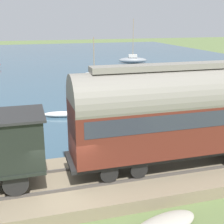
{
  "coord_description": "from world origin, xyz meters",
  "views": [
    {
      "loc": [
        -11.21,
        1.24,
        7.12
      ],
      "look_at": [
        3.21,
        -2.92,
        2.61
      ],
      "focal_mm": 50.0,
      "sensor_mm": 36.0,
      "label": 1
    }
  ],
  "objects_px": {
    "sailboat_gray": "(133,60)",
    "sailboat_navy": "(94,81)",
    "passenger_coach": "(183,110)",
    "rowboat_mid_harbor": "(62,114)",
    "rowboat_near_shore": "(104,109)",
    "rowboat_off_pier": "(4,116)",
    "rowboat_far_out": "(12,139)"
  },
  "relations": [
    {
      "from": "passenger_coach",
      "to": "sailboat_navy",
      "type": "height_order",
      "value": "passenger_coach"
    },
    {
      "from": "rowboat_far_out",
      "to": "rowboat_near_shore",
      "type": "relative_size",
      "value": 1.0
    },
    {
      "from": "rowboat_off_pier",
      "to": "sailboat_gray",
      "type": "bearing_deg",
      "value": -85.73
    },
    {
      "from": "sailboat_navy",
      "to": "rowboat_far_out",
      "type": "distance_m",
      "value": 16.89
    },
    {
      "from": "sailboat_navy",
      "to": "passenger_coach",
      "type": "bearing_deg",
      "value": 166.5
    },
    {
      "from": "passenger_coach",
      "to": "sailboat_navy",
      "type": "bearing_deg",
      "value": -2.07
    },
    {
      "from": "sailboat_navy",
      "to": "rowboat_off_pier",
      "type": "distance_m",
      "value": 13.28
    },
    {
      "from": "passenger_coach",
      "to": "sailboat_navy",
      "type": "relative_size",
      "value": 1.79
    },
    {
      "from": "passenger_coach",
      "to": "rowboat_near_shore",
      "type": "xyz_separation_m",
      "value": [
        10.99,
        0.79,
        -2.94
      ]
    },
    {
      "from": "sailboat_navy",
      "to": "rowboat_mid_harbor",
      "type": "bearing_deg",
      "value": 143.23
    },
    {
      "from": "passenger_coach",
      "to": "rowboat_mid_harbor",
      "type": "relative_size",
      "value": 3.66
    },
    {
      "from": "rowboat_off_pier",
      "to": "rowboat_near_shore",
      "type": "xyz_separation_m",
      "value": [
        -0.41,
        -7.55,
        0.1
      ]
    },
    {
      "from": "rowboat_far_out",
      "to": "rowboat_off_pier",
      "type": "bearing_deg",
      "value": 67.74
    },
    {
      "from": "passenger_coach",
      "to": "rowboat_far_out",
      "type": "xyz_separation_m",
      "value": [
        6.39,
        7.63,
        -2.98
      ]
    },
    {
      "from": "sailboat_navy",
      "to": "rowboat_mid_harbor",
      "type": "xyz_separation_m",
      "value": [
        -10.33,
        4.89,
        -0.37
      ]
    },
    {
      "from": "rowboat_far_out",
      "to": "rowboat_off_pier",
      "type": "relative_size",
      "value": 0.94
    },
    {
      "from": "rowboat_off_pier",
      "to": "rowboat_near_shore",
      "type": "relative_size",
      "value": 1.07
    },
    {
      "from": "sailboat_gray",
      "to": "rowboat_near_shore",
      "type": "distance_m",
      "value": 28.73
    },
    {
      "from": "passenger_coach",
      "to": "sailboat_gray",
      "type": "bearing_deg",
      "value": -16.53
    },
    {
      "from": "sailboat_gray",
      "to": "rowboat_mid_harbor",
      "type": "bearing_deg",
      "value": 166.2
    },
    {
      "from": "passenger_coach",
      "to": "rowboat_mid_harbor",
      "type": "bearing_deg",
      "value": 21.06
    },
    {
      "from": "rowboat_far_out",
      "to": "rowboat_near_shore",
      "type": "bearing_deg",
      "value": 3.55
    },
    {
      "from": "sailboat_navy",
      "to": "rowboat_near_shore",
      "type": "bearing_deg",
      "value": 159.77
    },
    {
      "from": "rowboat_near_shore",
      "to": "rowboat_off_pier",
      "type": "bearing_deg",
      "value": 59.48
    },
    {
      "from": "sailboat_navy",
      "to": "rowboat_mid_harbor",
      "type": "height_order",
      "value": "sailboat_navy"
    },
    {
      "from": "rowboat_mid_harbor",
      "to": "rowboat_off_pier",
      "type": "distance_m",
      "value": 4.27
    },
    {
      "from": "sailboat_navy",
      "to": "rowboat_far_out",
      "type": "relative_size",
      "value": 2.88
    },
    {
      "from": "passenger_coach",
      "to": "rowboat_near_shore",
      "type": "bearing_deg",
      "value": 4.13
    },
    {
      "from": "passenger_coach",
      "to": "sailboat_gray",
      "type": "relative_size",
      "value": 1.47
    },
    {
      "from": "sailboat_navy",
      "to": "rowboat_far_out",
      "type": "xyz_separation_m",
      "value": [
        -14.66,
        8.39,
        -0.35
      ]
    },
    {
      "from": "rowboat_far_out",
      "to": "rowboat_mid_harbor",
      "type": "bearing_deg",
      "value": 20.65
    },
    {
      "from": "sailboat_gray",
      "to": "sailboat_navy",
      "type": "bearing_deg",
      "value": 163.52
    }
  ]
}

